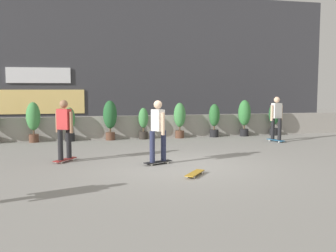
% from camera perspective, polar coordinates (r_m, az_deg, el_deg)
% --- Properties ---
extents(ground_plane, '(48.00, 48.00, 0.00)m').
position_cam_1_polar(ground_plane, '(10.23, 1.91, -5.81)').
color(ground_plane, gray).
extents(planter_wall, '(18.00, 0.40, 0.90)m').
position_cam_1_polar(planter_wall, '(15.98, -3.65, -0.10)').
color(planter_wall, gray).
rests_on(planter_wall, ground).
extents(building_backdrop, '(20.00, 2.08, 6.50)m').
position_cam_1_polar(building_backdrop, '(19.89, -5.63, 9.06)').
color(building_backdrop, '#38383D').
rests_on(building_backdrop, ground).
extents(potted_plant_1, '(0.52, 0.52, 1.50)m').
position_cam_1_polar(potted_plant_1, '(15.37, -19.08, 0.98)').
color(potted_plant_1, brown).
rests_on(potted_plant_1, ground).
extents(potted_plant_2, '(0.41, 0.41, 1.29)m').
position_cam_1_polar(potted_plant_2, '(15.30, -14.17, 0.49)').
color(potted_plant_2, black).
rests_on(potted_plant_2, ground).
extents(potted_plant_3, '(0.53, 0.53, 1.54)m').
position_cam_1_polar(potted_plant_3, '(15.33, -8.46, 1.31)').
color(potted_plant_3, brown).
rests_on(potted_plant_3, ground).
extents(potted_plant_4, '(0.39, 0.39, 1.24)m').
position_cam_1_polar(potted_plant_4, '(15.50, -3.61, 0.56)').
color(potted_plant_4, '#2D2823').
rests_on(potted_plant_4, ground).
extents(potted_plant_5, '(0.48, 0.48, 1.43)m').
position_cam_1_polar(potted_plant_5, '(15.80, 1.71, 1.21)').
color(potted_plant_5, brown).
rests_on(potted_plant_5, ground).
extents(potted_plant_6, '(0.45, 0.45, 1.37)m').
position_cam_1_polar(potted_plant_6, '(16.25, 6.78, 1.12)').
color(potted_plant_6, black).
rests_on(potted_plant_6, ground).
extents(potted_plant_7, '(0.52, 0.52, 1.52)m').
position_cam_1_polar(potted_plant_7, '(16.74, 11.10, 1.57)').
color(potted_plant_7, black).
rests_on(potted_plant_7, ground).
extents(potted_plant_8, '(0.46, 0.46, 1.39)m').
position_cam_1_polar(potted_plant_8, '(17.35, 15.24, 1.30)').
color(potted_plant_8, black).
rests_on(potted_plant_8, ground).
extents(skater_mid_plaza, '(0.81, 0.52, 1.70)m').
position_cam_1_polar(skater_mid_plaza, '(10.27, -1.48, -0.45)').
color(skater_mid_plaza, black).
rests_on(skater_mid_plaza, ground).
extents(skater_far_right, '(0.64, 0.76, 1.70)m').
position_cam_1_polar(skater_far_right, '(11.00, -14.90, -0.24)').
color(skater_far_right, maroon).
rests_on(skater_far_right, ground).
extents(skater_by_wall_left, '(0.54, 0.82, 1.70)m').
position_cam_1_polar(skater_by_wall_left, '(15.22, 15.55, 1.29)').
color(skater_by_wall_left, '#266699').
rests_on(skater_by_wall_left, ground).
extents(skateboard_near_camera, '(0.64, 0.76, 0.08)m').
position_cam_1_polar(skateboard_near_camera, '(9.07, 3.94, -6.89)').
color(skateboard_near_camera, '#BF8C26').
rests_on(skateboard_near_camera, ground).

